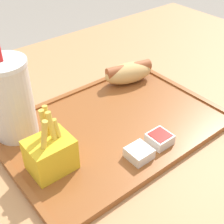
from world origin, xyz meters
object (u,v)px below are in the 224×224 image
(soda_cup, at_px, (10,99))
(sauce_cup_mayo, at_px, (139,153))
(sauce_cup_ketchup, at_px, (160,139))
(fries_carton, at_px, (50,152))
(hot_dog_far, at_px, (129,72))

(soda_cup, distance_m, sauce_cup_mayo, 0.25)
(sauce_cup_ketchup, bearing_deg, fries_carton, 158.26)
(fries_carton, height_order, sauce_cup_mayo, fries_carton)
(hot_dog_far, distance_m, sauce_cup_ketchup, 0.23)
(soda_cup, height_order, sauce_cup_ketchup, soda_cup)
(soda_cup, relative_size, sauce_cup_mayo, 4.65)
(fries_carton, height_order, sauce_cup_ketchup, fries_carton)
(sauce_cup_mayo, bearing_deg, hot_dog_far, 52.62)
(soda_cup, bearing_deg, hot_dog_far, 1.36)
(soda_cup, bearing_deg, sauce_cup_mayo, -55.54)
(hot_dog_far, bearing_deg, fries_carton, -156.08)
(fries_carton, relative_size, sauce_cup_mayo, 2.79)
(sauce_cup_ketchup, bearing_deg, hot_dog_far, 63.30)
(hot_dog_far, height_order, fries_carton, fries_carton)
(sauce_cup_ketchup, bearing_deg, soda_cup, 134.47)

